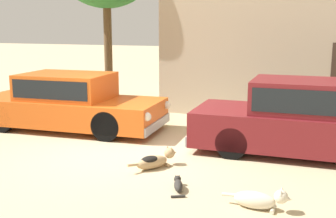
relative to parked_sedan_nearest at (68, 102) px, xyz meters
The scene contains 6 objects.
ground_plane 2.61m from the parked_sedan_nearest, 30.97° to the right, with size 80.00×80.00×0.00m, color tan.
parked_sedan_nearest is the anchor object (origin of this frame).
parked_sedan_second 5.60m from the parked_sedan_nearest, ahead, with size 4.57×1.78×1.49m.
stray_dog_spotted 3.77m from the parked_sedan_nearest, 33.47° to the right, with size 0.66×0.92×0.35m.
stray_dog_tan 6.08m from the parked_sedan_nearest, 31.85° to the right, with size 0.99×0.27×0.36m.
stray_cat 4.85m from the parked_sedan_nearest, 37.09° to the right, with size 0.34×0.61×0.17m.
Camera 1 is at (3.69, -7.62, 2.55)m, focal length 45.77 mm.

